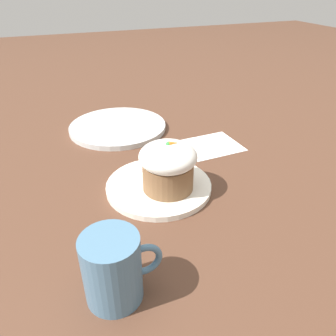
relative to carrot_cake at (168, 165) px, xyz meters
The scene contains 7 objects.
ground_plane 0.07m from the carrot_cake, 122.12° to the left, with size 4.00×4.00×0.00m, color #513323.
dessert_plate 0.06m from the carrot_cake, 122.12° to the left, with size 0.21×0.21×0.01m.
carrot_cake is the anchor object (origin of this frame).
spoon 0.06m from the carrot_cake, 93.08° to the left, with size 0.08×0.11×0.01m.
coffee_cup 0.25m from the carrot_cake, 127.55° to the right, with size 0.11×0.08×0.10m.
side_plate 0.33m from the carrot_cake, 93.40° to the left, with size 0.26×0.26×0.01m.
paper_napkin 0.23m from the carrot_cake, 40.55° to the left, with size 0.14×0.12×0.00m.
Camera 1 is at (-0.18, -0.51, 0.37)m, focal length 35.00 mm.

